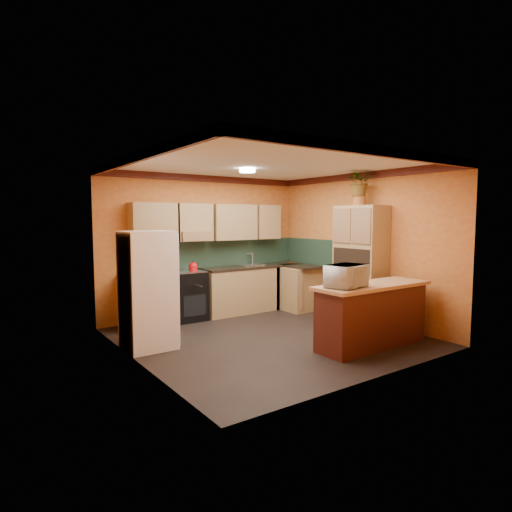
{
  "coord_description": "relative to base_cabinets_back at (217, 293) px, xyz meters",
  "views": [
    {
      "loc": [
        -3.96,
        -5.3,
        1.88
      ],
      "look_at": [
        0.07,
        0.45,
        1.26
      ],
      "focal_mm": 30.0,
      "sensor_mm": 36.0,
      "label": 1
    }
  ],
  "objects": [
    {
      "name": "room_shell",
      "position": [
        -0.07,
        -1.52,
        1.65
      ],
      "size": [
        4.24,
        4.24,
        2.72
      ],
      "color": "black",
      "rests_on": "ground"
    },
    {
      "name": "base_cabinets_back",
      "position": [
        0.0,
        0.0,
        0.0
      ],
      "size": [
        3.65,
        0.6,
        0.88
      ],
      "primitive_type": "cube",
      "color": "tan",
      "rests_on": "ground"
    },
    {
      "name": "countertop_back",
      "position": [
        0.0,
        -0.0,
        0.46
      ],
      "size": [
        3.65,
        0.62,
        0.04
      ],
      "primitive_type": "cube",
      "color": "black",
      "rests_on": "base_cabinets_back"
    },
    {
      "name": "stove",
      "position": [
        -0.63,
        -0.0,
        0.02
      ],
      "size": [
        0.58,
        0.58,
        0.91
      ],
      "primitive_type": "cube",
      "color": "black",
      "rests_on": "ground"
    },
    {
      "name": "kettle",
      "position": [
        -0.53,
        -0.05,
        0.56
      ],
      "size": [
        0.22,
        0.22,
        0.18
      ],
      "primitive_type": null,
      "rotation": [
        0.0,
        0.0,
        -0.39
      ],
      "color": "#B60C0F",
      "rests_on": "stove"
    },
    {
      "name": "sink",
      "position": [
        0.77,
        0.0,
        0.5
      ],
      "size": [
        0.48,
        0.4,
        0.03
      ],
      "primitive_type": "cube",
      "color": "silver",
      "rests_on": "countertop_back"
    },
    {
      "name": "base_cabinets_right",
      "position": [
        1.71,
        -0.55,
        0.0
      ],
      "size": [
        0.6,
        0.8,
        0.88
      ],
      "primitive_type": "cube",
      "color": "tan",
      "rests_on": "ground"
    },
    {
      "name": "countertop_right",
      "position": [
        1.71,
        -0.55,
        0.46
      ],
      "size": [
        0.62,
        0.8,
        0.04
      ],
      "primitive_type": "cube",
      "color": "black",
      "rests_on": "base_cabinets_right"
    },
    {
      "name": "fridge",
      "position": [
        -1.84,
        -1.23,
        0.41
      ],
      "size": [
        0.68,
        0.66,
        1.7
      ],
      "primitive_type": "cube",
      "color": "white",
      "rests_on": "ground"
    },
    {
      "name": "pantry",
      "position": [
        1.76,
        -2.02,
        0.61
      ],
      "size": [
        0.48,
        0.9,
        2.1
      ],
      "primitive_type": "cube",
      "color": "tan",
      "rests_on": "ground"
    },
    {
      "name": "fern_pot",
      "position": [
        1.76,
        -1.97,
        1.74
      ],
      "size": [
        0.22,
        0.22,
        0.16
      ],
      "primitive_type": "cylinder",
      "color": "#A55B28",
      "rests_on": "pantry"
    },
    {
      "name": "fern",
      "position": [
        1.76,
        -1.97,
        2.08
      ],
      "size": [
        0.58,
        0.55,
        0.52
      ],
      "primitive_type": "imported",
      "rotation": [
        0.0,
        0.0,
        -0.38
      ],
      "color": "tan",
      "rests_on": "fern_pot"
    },
    {
      "name": "breakfast_bar",
      "position": [
        0.87,
        -3.03,
        0.0
      ],
      "size": [
        1.8,
        0.55,
        0.88
      ],
      "primitive_type": "cube",
      "color": "#4F2112",
      "rests_on": "ground"
    },
    {
      "name": "bar_top",
      "position": [
        0.87,
        -3.03,
        0.47
      ],
      "size": [
        1.9,
        0.65,
        0.05
      ],
      "primitive_type": "cube",
      "color": "tan",
      "rests_on": "breakfast_bar"
    },
    {
      "name": "microwave",
      "position": [
        0.31,
        -3.03,
        0.65
      ],
      "size": [
        0.64,
        0.49,
        0.32
      ],
      "primitive_type": "imported",
      "rotation": [
        0.0,
        0.0,
        0.21
      ],
      "color": "white",
      "rests_on": "bar_top"
    }
  ]
}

